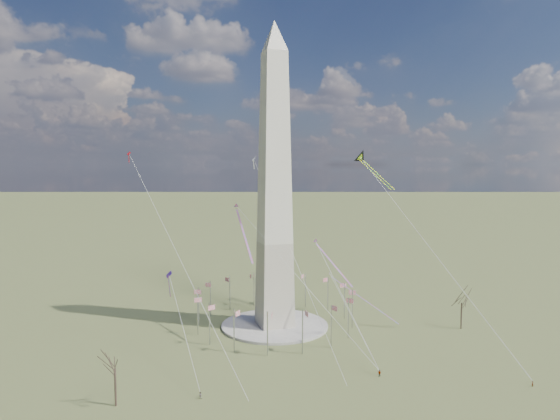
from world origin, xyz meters
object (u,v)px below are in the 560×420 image
object	(u,v)px
person_east	(532,384)
person_west	(200,395)
tree_near	(462,301)
washington_monument	(275,185)
kite_delta_black	(363,160)

from	to	relation	value
person_east	person_west	size ratio (longest dim) A/B	0.93
tree_near	person_east	bearing A→B (deg)	-106.20
tree_near	person_east	distance (m)	44.58
washington_monument	person_east	world-z (taller)	washington_monument
washington_monument	person_west	world-z (taller)	washington_monument
washington_monument	tree_near	xyz separation A→B (m)	(58.30, -22.00, -38.48)
washington_monument	kite_delta_black	world-z (taller)	washington_monument
tree_near	kite_delta_black	bearing A→B (deg)	124.83
washington_monument	kite_delta_black	bearing A→B (deg)	13.30
washington_monument	tree_near	bearing A→B (deg)	-20.67
washington_monument	tree_near	world-z (taller)	washington_monument
washington_monument	tree_near	size ratio (longest dim) A/B	7.52
tree_near	person_west	size ratio (longest dim) A/B	8.12
person_east	tree_near	bearing A→B (deg)	-122.19
kite_delta_black	tree_near	bearing A→B (deg)	105.12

